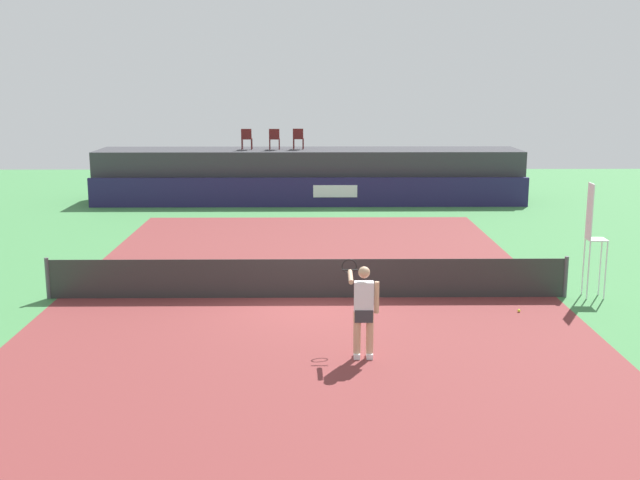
# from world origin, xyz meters

# --- Properties ---
(ground_plane) EXTENTS (48.00, 48.00, 0.00)m
(ground_plane) POSITION_xyz_m (0.00, 3.00, 0.00)
(ground_plane) COLOR #3D7A42
(court_inner) EXTENTS (12.00, 22.00, 0.00)m
(court_inner) POSITION_xyz_m (0.00, 0.00, 0.00)
(court_inner) COLOR maroon
(court_inner) RESTS_ON ground
(sponsor_wall) EXTENTS (18.00, 0.22, 1.20)m
(sponsor_wall) POSITION_xyz_m (0.00, 13.50, 0.60)
(sponsor_wall) COLOR #231E4C
(sponsor_wall) RESTS_ON ground
(spectator_platform) EXTENTS (18.00, 2.80, 2.20)m
(spectator_platform) POSITION_xyz_m (0.00, 15.30, 1.10)
(spectator_platform) COLOR #38383D
(spectator_platform) RESTS_ON ground
(spectator_chair_far_left) EXTENTS (0.44, 0.44, 0.89)m
(spectator_chair_far_left) POSITION_xyz_m (-2.65, 15.15, 2.69)
(spectator_chair_far_left) COLOR #561919
(spectator_chair_far_left) RESTS_ON spectator_platform
(spectator_chair_left) EXTENTS (0.44, 0.44, 0.89)m
(spectator_chair_left) POSITION_xyz_m (-1.47, 15.13, 2.69)
(spectator_chair_left) COLOR #561919
(spectator_chair_left) RESTS_ON spectator_platform
(spectator_chair_center) EXTENTS (0.46, 0.46, 0.89)m
(spectator_chair_center) POSITION_xyz_m (-0.46, 15.27, 2.69)
(spectator_chair_center) COLOR #561919
(spectator_chair_center) RESTS_ON spectator_platform
(umpire_chair) EXTENTS (0.46, 0.46, 2.76)m
(umpire_chair) POSITION_xyz_m (6.77, 0.00, 1.59)
(umpire_chair) COLOR white
(umpire_chair) RESTS_ON ground
(tennis_net) EXTENTS (12.40, 0.02, 0.95)m
(tennis_net) POSITION_xyz_m (0.00, 0.00, 0.47)
(tennis_net) COLOR #2D2D2D
(tennis_net) RESTS_ON ground
(net_post_near) EXTENTS (0.10, 0.10, 1.00)m
(net_post_near) POSITION_xyz_m (-6.20, 0.00, 0.50)
(net_post_near) COLOR #4C4C51
(net_post_near) RESTS_ON ground
(net_post_far) EXTENTS (0.10, 0.10, 1.00)m
(net_post_far) POSITION_xyz_m (6.20, 0.00, 0.50)
(net_post_far) COLOR #4C4C51
(net_post_far) RESTS_ON ground
(tennis_player) EXTENTS (0.67, 1.13, 1.77)m
(tennis_player) POSITION_xyz_m (1.06, -4.07, 0.96)
(tennis_player) COLOR white
(tennis_player) RESTS_ON court_inner
(tennis_ball) EXTENTS (0.07, 0.07, 0.07)m
(tennis_ball) POSITION_xyz_m (4.77, -1.25, 0.04)
(tennis_ball) COLOR #D8EA33
(tennis_ball) RESTS_ON court_inner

